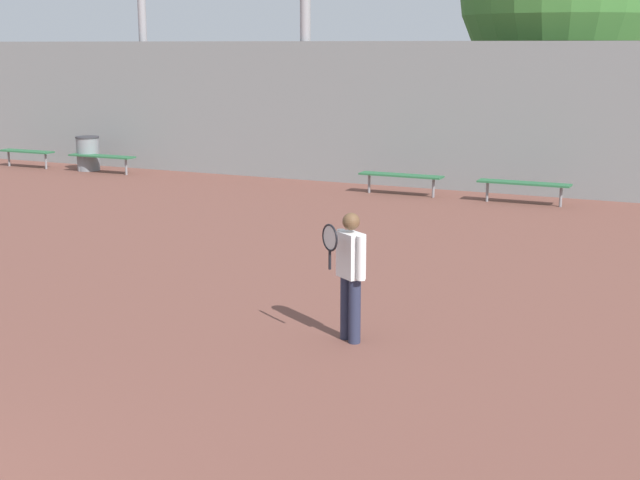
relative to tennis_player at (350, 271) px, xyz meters
The scene contains 7 objects.
tennis_player is the anchor object (origin of this frame).
bench_courtside_near 17.14m from the tennis_player, 144.67° to the left, with size 1.67×0.40×0.48m.
bench_courtside_far 9.92m from the tennis_player, 90.85° to the left, with size 1.98×0.40×0.48m.
bench_adjacent_court 15.10m from the tennis_player, 138.94° to the left, with size 1.94×0.40×0.48m.
bench_by_gate 10.35m from the tennis_player, 106.53° to the left, with size 1.94×0.40×0.48m.
trash_bin 15.79m from the tennis_player, 139.83° to the left, with size 0.64×0.64×0.93m.
back_fence 11.31m from the tennis_player, 99.60° to the left, with size 34.31×0.06×3.44m.
Camera 1 is at (5.71, -3.01, 3.36)m, focal length 50.00 mm.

